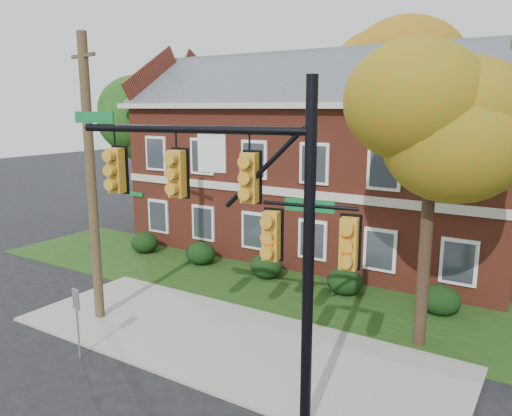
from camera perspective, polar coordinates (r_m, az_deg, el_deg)
The scene contains 15 objects.
ground at distance 15.06m, azimuth -5.75°, elevation -16.51°, with size 120.00×120.00×0.00m, color black.
sidewalk at distance 15.75m, azimuth -3.44°, elevation -14.99°, with size 14.00×5.00×0.08m, color gray.
grass_strip at distance 19.69m, azimuth 5.19°, elevation -9.52°, with size 30.00×6.00×0.04m, color #193811.
apartment_building at distance 24.71m, azimuth 7.58°, elevation 6.55°, with size 18.80×8.80×9.74m.
hedge_far_left at distance 25.18m, azimuth -12.61°, elevation -3.86°, with size 1.40×1.26×1.05m, color black.
hedge_left at distance 22.92m, azimuth -6.35°, elevation -5.17°, with size 1.40×1.26×1.05m, color black.
hedge_center at distance 21.01m, azimuth 1.20°, elevation -6.65°, with size 1.40×1.26×1.05m, color black.
hedge_right at distance 19.53m, azimuth 10.12°, elevation -8.25°, with size 1.40×1.26×1.05m, color black.
hedge_far_right at distance 18.61m, azimuth 20.28°, elevation -9.81°, with size 1.40×1.26×1.05m, color black.
tree_near_right at distance 14.62m, azimuth 20.43°, elevation 9.27°, with size 4.50×4.25×8.58m.
tree_left_rear at distance 29.20m, azimuth -11.22°, elevation 10.49°, with size 5.40×5.10×8.88m.
tree_far_rear at distance 31.57m, azimuth 16.24°, elevation 14.25°, with size 6.84×6.46×11.52m.
traffic_signal at distance 10.63m, azimuth -1.05°, elevation -0.96°, with size 6.79×1.40×7.67m.
utility_pole at distance 16.91m, azimuth -18.31°, elevation 2.99°, with size 1.43×0.44×9.33m.
sign_post at distance 15.15m, azimuth -19.80°, elevation -11.10°, with size 0.30×0.07×2.08m.
Camera 1 is at (8.28, -10.42, 7.03)m, focal length 35.00 mm.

